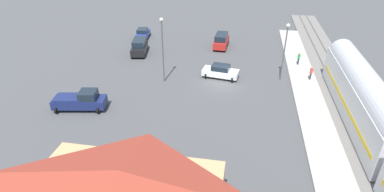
{
  "coord_description": "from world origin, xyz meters",
  "views": [
    {
      "loc": [
        -2.49,
        34.3,
        17.21
      ],
      "look_at": [
        2.66,
        5.53,
        1.0
      ],
      "focal_mm": 29.1,
      "sensor_mm": 36.0,
      "label": 1
    }
  ],
  "objects_px": {
    "pedestrian_on_platform": "(311,72)",
    "light_pole_lot_center": "(162,43)",
    "sedan_white": "(221,71)",
    "light_pole_near_platform": "(285,45)",
    "pedestrian_waiting_far": "(299,58)",
    "pickup_navy": "(80,101)",
    "suv_black": "(139,46)",
    "suv_red": "(221,40)",
    "sedan_blue": "(143,34)"
  },
  "relations": [
    {
      "from": "pickup_navy",
      "to": "sedan_blue",
      "type": "bearing_deg",
      "value": -87.94
    },
    {
      "from": "pedestrian_on_platform",
      "to": "sedan_white",
      "type": "height_order",
      "value": "pedestrian_on_platform"
    },
    {
      "from": "pedestrian_on_platform",
      "to": "light_pole_lot_center",
      "type": "bearing_deg",
      "value": 9.85
    },
    {
      "from": "suv_black",
      "to": "suv_red",
      "type": "distance_m",
      "value": 12.79
    },
    {
      "from": "pedestrian_on_platform",
      "to": "pickup_navy",
      "type": "distance_m",
      "value": 27.12
    },
    {
      "from": "suv_black",
      "to": "light_pole_lot_center",
      "type": "relative_size",
      "value": 0.65
    },
    {
      "from": "pedestrian_on_platform",
      "to": "pedestrian_waiting_far",
      "type": "height_order",
      "value": "same"
    },
    {
      "from": "pedestrian_on_platform",
      "to": "light_pole_lot_center",
      "type": "xyz_separation_m",
      "value": [
        17.82,
        3.09,
        3.72
      ]
    },
    {
      "from": "suv_black",
      "to": "light_pole_lot_center",
      "type": "height_order",
      "value": "light_pole_lot_center"
    },
    {
      "from": "pickup_navy",
      "to": "light_pole_lot_center",
      "type": "height_order",
      "value": "light_pole_lot_center"
    },
    {
      "from": "pedestrian_waiting_far",
      "to": "pickup_navy",
      "type": "bearing_deg",
      "value": 33.46
    },
    {
      "from": "sedan_white",
      "to": "light_pole_lot_center",
      "type": "height_order",
      "value": "light_pole_lot_center"
    },
    {
      "from": "pedestrian_on_platform",
      "to": "suv_red",
      "type": "xyz_separation_m",
      "value": [
        12.01,
        -10.32,
        -0.13
      ]
    },
    {
      "from": "sedan_white",
      "to": "light_pole_lot_center",
      "type": "bearing_deg",
      "value": 18.31
    },
    {
      "from": "pedestrian_on_platform",
      "to": "light_pole_near_platform",
      "type": "height_order",
      "value": "light_pole_near_platform"
    },
    {
      "from": "suv_red",
      "to": "light_pole_near_platform",
      "type": "xyz_separation_m",
      "value": [
        -8.45,
        10.39,
        3.41
      ]
    },
    {
      "from": "light_pole_near_platform",
      "to": "light_pole_lot_center",
      "type": "xyz_separation_m",
      "value": [
        14.26,
        3.02,
        0.44
      ]
    },
    {
      "from": "sedan_blue",
      "to": "sedan_white",
      "type": "bearing_deg",
      "value": 138.03
    },
    {
      "from": "pedestrian_on_platform",
      "to": "suv_red",
      "type": "distance_m",
      "value": 15.83
    },
    {
      "from": "sedan_blue",
      "to": "suv_red",
      "type": "relative_size",
      "value": 0.94
    },
    {
      "from": "pedestrian_on_platform",
      "to": "sedan_white",
      "type": "relative_size",
      "value": 0.36
    },
    {
      "from": "pedestrian_on_platform",
      "to": "sedan_blue",
      "type": "height_order",
      "value": "pedestrian_on_platform"
    },
    {
      "from": "light_pole_near_platform",
      "to": "light_pole_lot_center",
      "type": "relative_size",
      "value": 0.9
    },
    {
      "from": "pedestrian_on_platform",
      "to": "pedestrian_waiting_far",
      "type": "relative_size",
      "value": 1.0
    },
    {
      "from": "sedan_white",
      "to": "suv_red",
      "type": "relative_size",
      "value": 0.95
    },
    {
      "from": "sedan_blue",
      "to": "pickup_navy",
      "type": "xyz_separation_m",
      "value": [
        -0.84,
        23.33,
        0.15
      ]
    },
    {
      "from": "suv_black",
      "to": "pickup_navy",
      "type": "distance_m",
      "value": 16.57
    },
    {
      "from": "suv_black",
      "to": "pickup_navy",
      "type": "relative_size",
      "value": 0.91
    },
    {
      "from": "pedestrian_on_platform",
      "to": "suv_black",
      "type": "height_order",
      "value": "suv_black"
    },
    {
      "from": "suv_black",
      "to": "pickup_navy",
      "type": "xyz_separation_m",
      "value": [
        0.9,
        16.55,
        -0.12
      ]
    },
    {
      "from": "sedan_white",
      "to": "suv_red",
      "type": "xyz_separation_m",
      "value": [
        0.97,
        -11.17,
        0.27
      ]
    },
    {
      "from": "pedestrian_on_platform",
      "to": "pedestrian_waiting_far",
      "type": "bearing_deg",
      "value": -78.77
    },
    {
      "from": "pickup_navy",
      "to": "light_pole_lot_center",
      "type": "distance_m",
      "value": 11.3
    },
    {
      "from": "sedan_blue",
      "to": "pedestrian_on_platform",
      "type": "bearing_deg",
      "value": 154.44
    },
    {
      "from": "light_pole_near_platform",
      "to": "pickup_navy",
      "type": "bearing_deg",
      "value": 27.5
    },
    {
      "from": "suv_black",
      "to": "light_pole_near_platform",
      "type": "bearing_deg",
      "value": 164.77
    },
    {
      "from": "pedestrian_on_platform",
      "to": "sedan_blue",
      "type": "xyz_separation_m",
      "value": [
        25.58,
        -12.23,
        -0.4
      ]
    },
    {
      "from": "pedestrian_waiting_far",
      "to": "suv_red",
      "type": "relative_size",
      "value": 0.34
    },
    {
      "from": "pedestrian_waiting_far",
      "to": "light_pole_near_platform",
      "type": "height_order",
      "value": "light_pole_near_platform"
    },
    {
      "from": "pickup_navy",
      "to": "pedestrian_on_platform",
      "type": "bearing_deg",
      "value": -155.84
    },
    {
      "from": "pedestrian_waiting_far",
      "to": "sedan_white",
      "type": "relative_size",
      "value": 0.36
    },
    {
      "from": "pedestrian_on_platform",
      "to": "suv_black",
      "type": "xyz_separation_m",
      "value": [
        23.84,
        -5.45,
        -0.13
      ]
    },
    {
      "from": "pedestrian_waiting_far",
      "to": "light_pole_lot_center",
      "type": "bearing_deg",
      "value": 24.6
    },
    {
      "from": "sedan_white",
      "to": "light_pole_lot_center",
      "type": "distance_m",
      "value": 8.25
    },
    {
      "from": "sedan_white",
      "to": "suv_black",
      "type": "height_order",
      "value": "suv_black"
    },
    {
      "from": "sedan_white",
      "to": "pickup_navy",
      "type": "distance_m",
      "value": 17.11
    },
    {
      "from": "pedestrian_on_platform",
      "to": "sedan_blue",
      "type": "relative_size",
      "value": 0.37
    },
    {
      "from": "pedestrian_waiting_far",
      "to": "light_pole_lot_center",
      "type": "xyz_separation_m",
      "value": [
        16.9,
        7.74,
        3.72
      ]
    },
    {
      "from": "pedestrian_on_platform",
      "to": "sedan_white",
      "type": "bearing_deg",
      "value": 4.4
    },
    {
      "from": "pedestrian_on_platform",
      "to": "pickup_navy",
      "type": "height_order",
      "value": "pickup_navy"
    }
  ]
}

